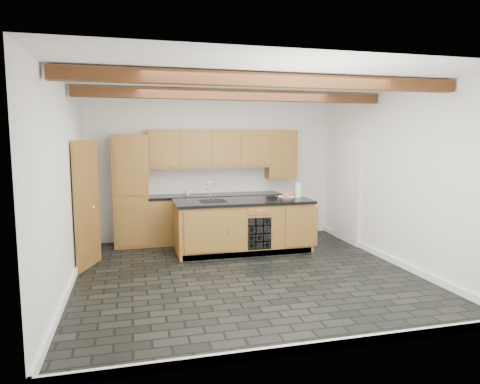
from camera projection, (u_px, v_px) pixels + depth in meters
The scene contains 10 objects.
ground at pixel (245, 273), 6.47m from camera, with size 5.00×5.00×0.00m, color black.
room_shell at pixel (232, 170), 6.77m from camera, with size 5.01×5.00×5.00m.
back_cabinetry at pixel (198, 192), 8.41m from camera, with size 3.65×0.62×2.20m.
island at pixel (244, 226), 7.72m from camera, with size 2.48×0.96×0.93m.
faucet at pixel (212, 199), 7.57m from camera, with size 0.45×0.40×0.34m.
kitchen_scale at pixel (272, 197), 7.82m from camera, with size 0.19×0.12×0.06m.
fruit_bowl at pixel (287, 198), 7.66m from camera, with size 0.29×0.29×0.07m, color beige.
fruit_cluster at pixel (287, 196), 7.66m from camera, with size 0.16×0.17×0.07m.
paper_towel at pixel (298, 190), 8.03m from camera, with size 0.13×0.13×0.27m, color white.
mug at pixel (187, 193), 8.33m from camera, with size 0.11×0.11×0.10m, color white.
Camera 1 is at (-1.62, -6.06, 2.03)m, focal length 32.00 mm.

